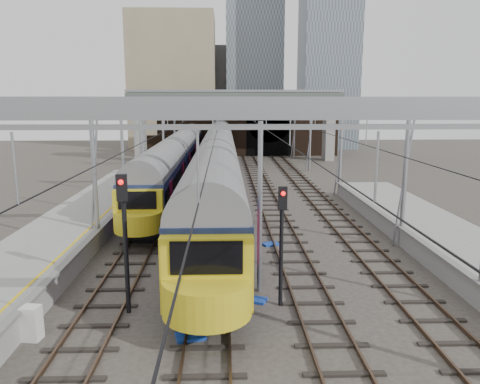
{
  "coord_description": "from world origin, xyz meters",
  "views": [
    {
      "loc": [
        -1.41,
        -16.29,
        7.74
      ],
      "look_at": [
        -0.49,
        11.3,
        2.4
      ],
      "focal_mm": 35.0,
      "sensor_mm": 36.0,
      "label": 1
    }
  ],
  "objects_px": {
    "train_main": "(219,150)",
    "signal_near_left": "(124,228)",
    "relay_cabinet": "(31,323)",
    "signal_near_centre": "(282,231)",
    "train_second": "(180,155)"
  },
  "relations": [
    {
      "from": "signal_near_left",
      "to": "signal_near_centre",
      "type": "bearing_deg",
      "value": 2.85
    },
    {
      "from": "signal_near_left",
      "to": "relay_cabinet",
      "type": "bearing_deg",
      "value": -147.23
    },
    {
      "from": "signal_near_left",
      "to": "train_second",
      "type": "bearing_deg",
      "value": 90.4
    },
    {
      "from": "signal_near_centre",
      "to": "relay_cabinet",
      "type": "xyz_separation_m",
      "value": [
        -8.51,
        -2.31,
        -2.4
      ]
    },
    {
      "from": "signal_near_left",
      "to": "relay_cabinet",
      "type": "distance_m",
      "value": 4.3
    },
    {
      "from": "train_main",
      "to": "relay_cabinet",
      "type": "height_order",
      "value": "train_main"
    },
    {
      "from": "train_main",
      "to": "relay_cabinet",
      "type": "bearing_deg",
      "value": -99.3
    },
    {
      "from": "train_second",
      "to": "signal_near_centre",
      "type": "distance_m",
      "value": 31.54
    },
    {
      "from": "train_second",
      "to": "relay_cabinet",
      "type": "height_order",
      "value": "train_second"
    },
    {
      "from": "signal_near_centre",
      "to": "relay_cabinet",
      "type": "distance_m",
      "value": 9.14
    },
    {
      "from": "train_main",
      "to": "signal_near_left",
      "type": "distance_m",
      "value": 33.69
    },
    {
      "from": "train_second",
      "to": "signal_near_centre",
      "type": "height_order",
      "value": "signal_near_centre"
    },
    {
      "from": "signal_near_left",
      "to": "relay_cabinet",
      "type": "xyz_separation_m",
      "value": [
        -2.77,
        -1.88,
        -2.7
      ]
    },
    {
      "from": "train_second",
      "to": "relay_cabinet",
      "type": "relative_size",
      "value": 40.35
    },
    {
      "from": "signal_near_left",
      "to": "signal_near_centre",
      "type": "relative_size",
      "value": 1.12
    }
  ]
}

